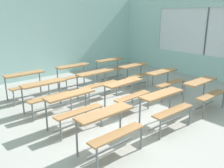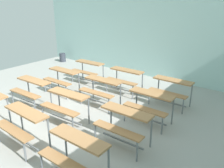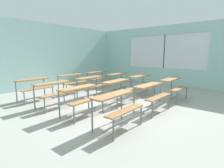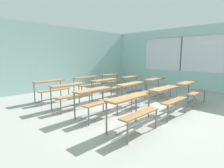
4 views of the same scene
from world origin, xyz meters
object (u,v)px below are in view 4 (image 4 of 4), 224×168
desk_bench_r1c2 (158,83)px  desk_bench_r1c0 (96,96)px  desk_bench_r2c2 (134,80)px  desk_bench_r0c1 (168,95)px  desk_bench_r3c1 (87,81)px  desk_bench_r2c0 (70,90)px  desk_bench_r3c2 (114,78)px  desk_bench_r0c2 (191,88)px  desk_bench_r2c1 (107,84)px  desk_bench_r3c0 (51,86)px  desk_bench_r0c0 (132,106)px  desk_bench_r1c1 (133,89)px

desk_bench_r1c2 → desk_bench_r1c0: bearing=179.3°
desk_bench_r2c2 → desk_bench_r0c1: bearing=-124.0°
desk_bench_r0c1 → desk_bench_r3c1: size_ratio=1.01×
desk_bench_r2c0 → desk_bench_r3c2: bearing=20.6°
desk_bench_r3c2 → desk_bench_r2c0: bearing=-158.4°
desk_bench_r0c2 → desk_bench_r1c2: size_ratio=1.00×
desk_bench_r1c0 → desk_bench_r2c0: 1.16m
desk_bench_r2c1 → desk_bench_r3c1: bearing=88.2°
desk_bench_r3c0 → desk_bench_r3c1: (1.59, 0.00, 0.00)m
desk_bench_r2c2 → desk_bench_r2c1: bearing=177.6°
desk_bench_r2c1 → desk_bench_r3c2: same height
desk_bench_r0c0 → desk_bench_r2c1: (1.55, 2.40, 0.00)m
desk_bench_r1c1 → desk_bench_r2c0: bearing=138.4°
desk_bench_r1c1 → desk_bench_r1c2: (1.62, 0.08, 0.00)m
desk_bench_r3c0 → desk_bench_r1c1: bearing=-58.7°
desk_bench_r1c2 → desk_bench_r3c2: bearing=89.7°
desk_bench_r0c2 → desk_bench_r2c2: same height
desk_bench_r1c0 → desk_bench_r1c1: 1.48m
desk_bench_r1c1 → desk_bench_r3c0: same height
desk_bench_r1c1 → desk_bench_r2c0: same height
desk_bench_r1c2 → desk_bench_r2c2: size_ratio=1.01×
desk_bench_r0c2 → desk_bench_r3c1: size_ratio=1.00×
desk_bench_r1c0 → desk_bench_r3c2: 3.88m
desk_bench_r1c1 → desk_bench_r3c2: (1.60, 2.43, 0.00)m
desk_bench_r1c1 → desk_bench_r2c2: same height
desk_bench_r1c2 → desk_bench_r2c1: size_ratio=1.00×
desk_bench_r1c2 → desk_bench_r3c0: same height
desk_bench_r0c1 → desk_bench_r1c1: (-0.01, 1.16, 0.00)m
desk_bench_r0c2 → desk_bench_r3c2: (0.07, 3.62, 0.00)m
desk_bench_r0c0 → desk_bench_r0c2: 3.05m
desk_bench_r2c2 → desk_bench_r3c2: size_ratio=0.99×
desk_bench_r2c2 → desk_bench_r3c2: same height
desk_bench_r3c2 → desk_bench_r0c2: bearing=-90.4°
desk_bench_r1c1 → desk_bench_r3c1: same height
desk_bench_r0c1 → desk_bench_r1c0: bearing=141.9°
desk_bench_r1c1 → desk_bench_r3c1: (0.05, 2.44, 0.00)m
desk_bench_r2c1 → desk_bench_r0c1: bearing=-91.8°
desk_bench_r1c0 → desk_bench_r3c0: bearing=89.6°
desk_bench_r2c1 → desk_bench_r2c2: size_ratio=1.01×
desk_bench_r1c0 → desk_bench_r2c1: size_ratio=1.01×
desk_bench_r0c1 → desk_bench_r1c1: bearing=91.8°
desk_bench_r0c1 → desk_bench_r2c0: size_ratio=1.01×
desk_bench_r3c2 → desk_bench_r2c1: bearing=-142.8°
desk_bench_r0c2 → desk_bench_r3c2: 3.62m
desk_bench_r2c0 → desk_bench_r2c2: same height
desk_bench_r0c1 → desk_bench_r3c2: (1.60, 3.59, 0.00)m
desk_bench_r2c2 → desk_bench_r0c2: bearing=-91.5°
desk_bench_r1c1 → desk_bench_r2c0: size_ratio=1.02×
desk_bench_r2c1 → desk_bench_r3c2: (1.57, 1.16, 0.00)m
desk_bench_r1c1 → desk_bench_r3c0: (-1.54, 2.44, 0.00)m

